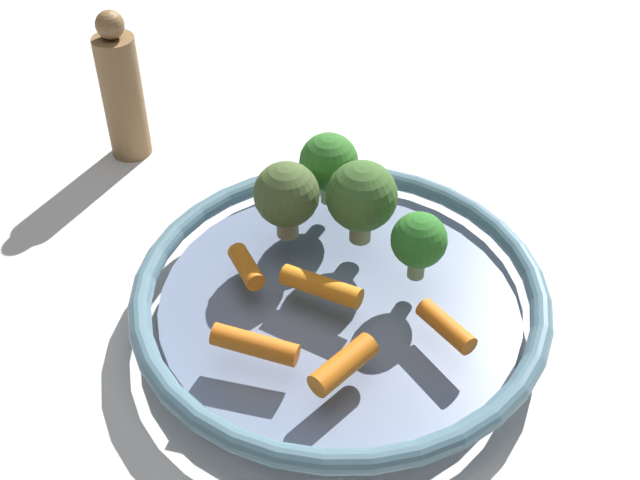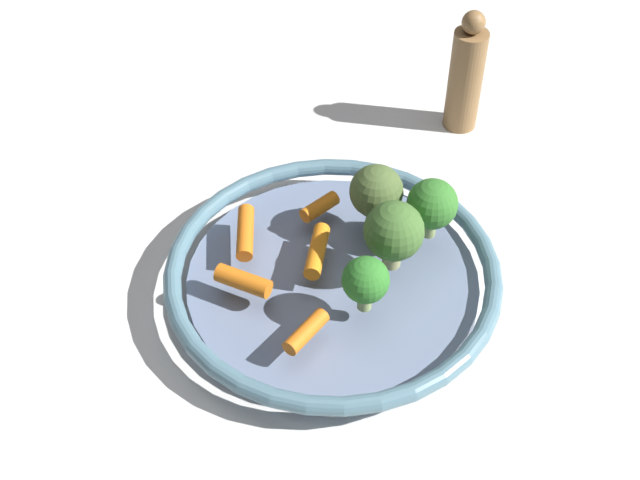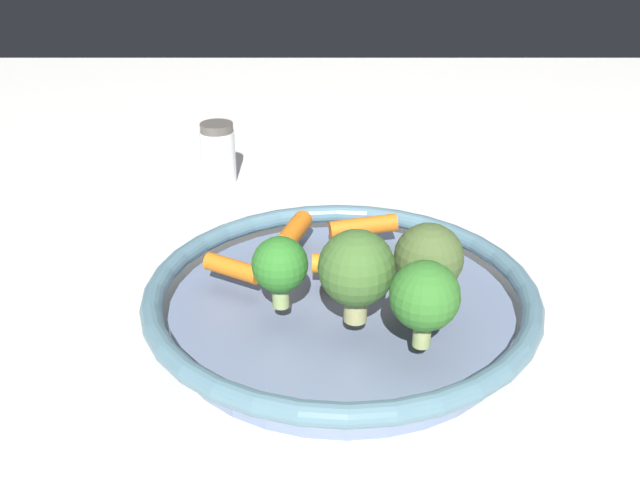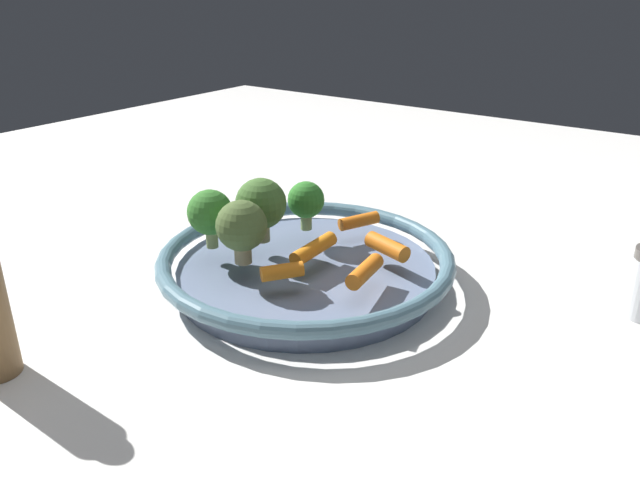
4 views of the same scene
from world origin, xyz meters
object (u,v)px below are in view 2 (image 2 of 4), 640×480
object	(u,v)px
broccoli_floret_mid	(366,281)
baby_carrot_left	(306,332)
baby_carrot_right	(243,281)
serving_bowl	(333,278)
baby_carrot_near_rim	(245,232)
baby_carrot_back	(320,207)
baby_carrot_center	(317,251)
pepper_mill	(466,76)
broccoli_floret_edge	(376,192)
broccoli_floret_large	(432,205)
broccoli_floret_small	(394,232)

from	to	relation	value
broccoli_floret_mid	baby_carrot_left	bearing A→B (deg)	132.06
baby_carrot_right	serving_bowl	bearing A→B (deg)	-62.39
baby_carrot_near_rim	baby_carrot_right	size ratio (longest dim) A/B	1.17
baby_carrot_back	broccoli_floret_mid	size ratio (longest dim) A/B	0.72
baby_carrot_right	broccoli_floret_mid	bearing A→B (deg)	-93.49
serving_bowl	baby_carrot_back	distance (m)	0.08
baby_carrot_center	broccoli_floret_mid	world-z (taller)	broccoli_floret_mid
pepper_mill	broccoli_floret_edge	bearing A→B (deg)	160.26
baby_carrot_near_rim	baby_carrot_left	xyz separation A→B (m)	(-0.12, -0.08, -0.00)
baby_carrot_near_rim	broccoli_floret_mid	xyz separation A→B (m)	(-0.07, -0.13, 0.03)
broccoli_floret_edge	broccoli_floret_large	size ratio (longest dim) A/B	1.03
pepper_mill	baby_carrot_back	bearing A→B (deg)	148.11
baby_carrot_right	baby_carrot_center	bearing A→B (deg)	-51.61
baby_carrot_near_rim	broccoli_floret_mid	size ratio (longest dim) A/B	1.07
broccoli_floret_small	broccoli_floret_mid	distance (m)	0.06
baby_carrot_left	broccoli_floret_large	size ratio (longest dim) A/B	0.75
serving_bowl	baby_carrot_right	bearing A→B (deg)	117.61
baby_carrot_near_rim	pepper_mill	size ratio (longest dim) A/B	0.41
serving_bowl	baby_carrot_left	world-z (taller)	baby_carrot_left
baby_carrot_left	baby_carrot_center	bearing A→B (deg)	3.00
baby_carrot_back	baby_carrot_right	bearing A→B (deg)	153.61
baby_carrot_near_rim	baby_carrot_right	xyz separation A→B (m)	(-0.06, -0.01, 0.00)
baby_carrot_back	broccoli_floret_large	distance (m)	0.12
broccoli_floret_small	broccoli_floret_large	distance (m)	0.06
baby_carrot_center	broccoli_floret_small	bearing A→B (deg)	-89.19
baby_carrot_left	baby_carrot_back	bearing A→B (deg)	4.26
baby_carrot_left	serving_bowl	bearing A→B (deg)	-7.13
serving_bowl	pepper_mill	world-z (taller)	pepper_mill
baby_carrot_left	pepper_mill	bearing A→B (deg)	-18.29
baby_carrot_center	baby_carrot_left	distance (m)	0.10
baby_carrot_right	pepper_mill	xyz separation A→B (m)	(0.34, -0.20, 0.02)
baby_carrot_back	broccoli_floret_small	distance (m)	0.11
serving_bowl	baby_carrot_near_rim	world-z (taller)	baby_carrot_near_rim
broccoli_floret_large	baby_carrot_center	bearing A→B (deg)	114.09
baby_carrot_center	baby_carrot_back	bearing A→B (deg)	6.25
baby_carrot_center	serving_bowl	bearing A→B (deg)	-116.15
serving_bowl	broccoli_floret_edge	size ratio (longest dim) A/B	4.79
baby_carrot_left	broccoli_floret_large	xyz separation A→B (m)	(0.15, -0.10, 0.03)
broccoli_floret_large	baby_carrot_back	bearing A→B (deg)	82.24
broccoli_floret_edge	broccoli_floret_small	bearing A→B (deg)	-158.68
baby_carrot_near_rim	baby_carrot_back	bearing A→B (deg)	-54.52
baby_carrot_right	baby_carrot_left	size ratio (longest dim) A/B	1.07
serving_bowl	broccoli_floret_large	size ratio (longest dim) A/B	4.95
baby_carrot_right	baby_carrot_left	distance (m)	0.08
serving_bowl	baby_carrot_back	world-z (taller)	baby_carrot_back
baby_carrot_center	baby_carrot_back	world-z (taller)	baby_carrot_center
baby_carrot_right	pepper_mill	bearing A→B (deg)	-30.12
broccoli_floret_edge	baby_carrot_back	bearing A→B (deg)	84.57
broccoli_floret_edge	baby_carrot_near_rim	bearing A→B (deg)	108.87
baby_carrot_center	pepper_mill	distance (m)	0.32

